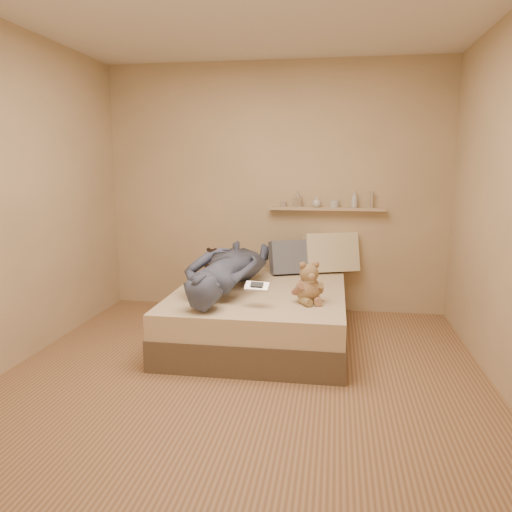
% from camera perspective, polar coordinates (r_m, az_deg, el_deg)
% --- Properties ---
extents(room, '(3.80, 3.80, 3.80)m').
position_cam_1_polar(room, '(3.45, -1.72, 6.26)').
color(room, '#9C7450').
rests_on(room, ground).
extents(bed, '(1.50, 1.90, 0.45)m').
position_cam_1_polar(bed, '(4.56, 0.56, -6.52)').
color(bed, brown).
rests_on(bed, floor).
extents(game_console, '(0.20, 0.10, 0.06)m').
position_cam_1_polar(game_console, '(3.89, 0.12, -3.46)').
color(game_console, silver).
rests_on(game_console, bed).
extents(teddy_bear, '(0.27, 0.28, 0.34)m').
position_cam_1_polar(teddy_bear, '(4.04, 6.04, -3.38)').
color(teddy_bear, tan).
rests_on(teddy_bear, bed).
extents(dark_plush, '(0.17, 0.17, 0.27)m').
position_cam_1_polar(dark_plush, '(5.12, -5.00, -0.73)').
color(dark_plush, black).
rests_on(dark_plush, bed).
extents(pillow_cream, '(0.60, 0.42, 0.43)m').
position_cam_1_polar(pillow_cream, '(5.22, 8.57, 0.35)').
color(pillow_cream, beige).
rests_on(pillow_cream, bed).
extents(pillow_grey, '(0.55, 0.40, 0.36)m').
position_cam_1_polar(pillow_grey, '(5.10, 4.42, -0.13)').
color(pillow_grey, slate).
rests_on(pillow_grey, bed).
extents(person, '(0.72, 1.68, 0.39)m').
position_cam_1_polar(person, '(4.43, -3.33, -1.36)').
color(person, '#464E6E').
rests_on(person, bed).
extents(wall_shelf, '(1.20, 0.12, 0.03)m').
position_cam_1_polar(wall_shelf, '(5.24, 8.05, 5.37)').
color(wall_shelf, tan).
rests_on(wall_shelf, wall_back).
extents(shelf_bottles, '(0.95, 0.10, 0.17)m').
position_cam_1_polar(shelf_bottles, '(5.24, 7.74, 6.26)').
color(shelf_bottles, '#A79A8F').
rests_on(shelf_bottles, wall_shelf).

